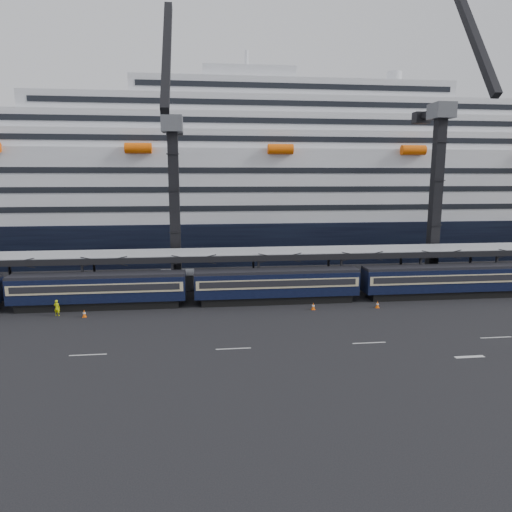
# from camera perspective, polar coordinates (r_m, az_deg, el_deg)

# --- Properties ---
(ground) EXTENTS (260.00, 260.00, 0.00)m
(ground) POSITION_cam_1_polar(r_m,az_deg,el_deg) (46.36, 14.56, -8.64)
(ground) COLOR black
(ground) RESTS_ON ground
(lane_markings) EXTENTS (111.00, 4.27, 0.02)m
(lane_markings) POSITION_cam_1_polar(r_m,az_deg,el_deg) (45.62, 26.72, -9.70)
(lane_markings) COLOR beige
(lane_markings) RESTS_ON ground
(train) EXTENTS (133.05, 3.00, 4.05)m
(train) POSITION_cam_1_polar(r_m,az_deg,el_deg) (53.65, 6.17, -3.41)
(train) COLOR black
(train) RESTS_ON ground
(canopy) EXTENTS (130.00, 6.25, 5.53)m
(canopy) POSITION_cam_1_polar(r_m,az_deg,el_deg) (58.02, 9.84, 0.58)
(canopy) COLOR gray
(canopy) RESTS_ON ground
(cruise_ship) EXTENTS (214.09, 28.84, 34.00)m
(cruise_ship) POSITION_cam_1_polar(r_m,az_deg,el_deg) (88.26, 3.39, 8.45)
(cruise_ship) COLOR black
(cruise_ship) RESTS_ON ground
(crane_dark_near) EXTENTS (4.50, 17.75, 35.08)m
(crane_dark_near) POSITION_cam_1_polar(r_m,az_deg,el_deg) (59.67, -10.20, 7.27)
(crane_dark_near) COLOR #4B4C52
(crane_dark_near) RESTS_ON ground
(crane_dark_mid) EXTENTS (4.50, 18.24, 39.64)m
(crane_dark_mid) POSITION_cam_1_polar(r_m,az_deg,el_deg) (66.37, 21.81, 8.21)
(crane_dark_mid) COLOR #4B4C52
(crane_dark_mid) RESTS_ON ground
(worker) EXTENTS (0.70, 0.53, 1.74)m
(worker) POSITION_cam_1_polar(r_m,az_deg,el_deg) (52.62, -23.63, -5.96)
(worker) COLOR #D1DE0B
(worker) RESTS_ON ground
(traffic_cone_b) EXTENTS (0.42, 0.42, 0.83)m
(traffic_cone_b) POSITION_cam_1_polar(r_m,az_deg,el_deg) (51.20, -20.67, -6.72)
(traffic_cone_b) COLOR #FF5E08
(traffic_cone_b) RESTS_ON ground
(traffic_cone_c) EXTENTS (0.42, 0.42, 0.83)m
(traffic_cone_c) POSITION_cam_1_polar(r_m,az_deg,el_deg) (50.97, 7.17, -6.22)
(traffic_cone_c) COLOR #FF5E08
(traffic_cone_c) RESTS_ON ground
(traffic_cone_d) EXTENTS (0.41, 0.41, 0.81)m
(traffic_cone_d) POSITION_cam_1_polar(r_m,az_deg,el_deg) (53.03, 14.93, -5.86)
(traffic_cone_d) COLOR #FF5E08
(traffic_cone_d) RESTS_ON ground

